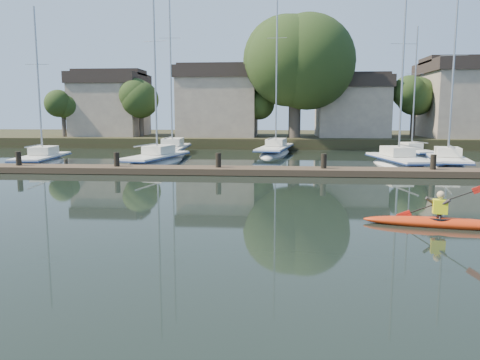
# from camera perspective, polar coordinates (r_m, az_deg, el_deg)

# --- Properties ---
(ground) EXTENTS (160.00, 160.00, 0.00)m
(ground) POSITION_cam_1_polar(r_m,az_deg,el_deg) (13.02, 2.60, -7.34)
(ground) COLOR black
(ground) RESTS_ON ground
(kayak) EXTENTS (4.92, 1.51, 1.56)m
(kayak) POSITION_cam_1_polar(r_m,az_deg,el_deg) (15.76, 23.60, -4.58)
(kayak) COLOR #B7310E
(kayak) RESTS_ON ground
(dock) EXTENTS (34.00, 2.00, 1.80)m
(dock) POSITION_cam_1_polar(r_m,az_deg,el_deg) (26.75, 3.74, 1.13)
(dock) COLOR #473428
(dock) RESTS_ON ground
(sailboat_0) EXTENTS (2.82, 7.56, 11.72)m
(sailboat_0) POSITION_cam_1_polar(r_m,az_deg,el_deg) (34.83, -22.97, 1.49)
(sailboat_0) COLOR white
(sailboat_0) RESTS_ON ground
(sailboat_1) EXTENTS (3.83, 8.96, 14.24)m
(sailboat_1) POSITION_cam_1_polar(r_m,az_deg,el_deg) (32.81, -10.21, 1.63)
(sailboat_1) COLOR white
(sailboat_1) RESTS_ON ground
(sailboat_3) EXTENTS (3.56, 8.69, 13.61)m
(sailboat_3) POSITION_cam_1_polar(r_m,az_deg,el_deg) (32.33, 18.84, 1.21)
(sailboat_3) COLOR white
(sailboat_3) RESTS_ON ground
(sailboat_4) EXTENTS (3.61, 7.58, 12.39)m
(sailboat_4) POSITION_cam_1_polar(r_m,az_deg,el_deg) (33.26, 23.96, 1.13)
(sailboat_4) COLOR white
(sailboat_4) RESTS_ON ground
(sailboat_5) EXTENTS (2.96, 10.09, 16.50)m
(sailboat_5) POSITION_cam_1_polar(r_m,az_deg,el_deg) (40.07, -8.29, 2.83)
(sailboat_5) COLOR white
(sailboat_5) RESTS_ON ground
(sailboat_6) EXTENTS (3.72, 10.67, 16.63)m
(sailboat_6) POSITION_cam_1_polar(r_m,az_deg,el_deg) (40.48, 4.29, 2.96)
(sailboat_6) COLOR white
(sailboat_6) RESTS_ON ground
(sailboat_7) EXTENTS (3.15, 7.30, 11.41)m
(sailboat_7) POSITION_cam_1_polar(r_m,az_deg,el_deg) (40.70, 20.24, 2.54)
(sailboat_7) COLOR white
(sailboat_7) RESTS_ON ground
(shore) EXTENTS (90.00, 25.25, 12.75)m
(shore) POSITION_cam_1_polar(r_m,az_deg,el_deg) (52.84, 6.06, 7.88)
(shore) COLOR #2A3018
(shore) RESTS_ON ground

